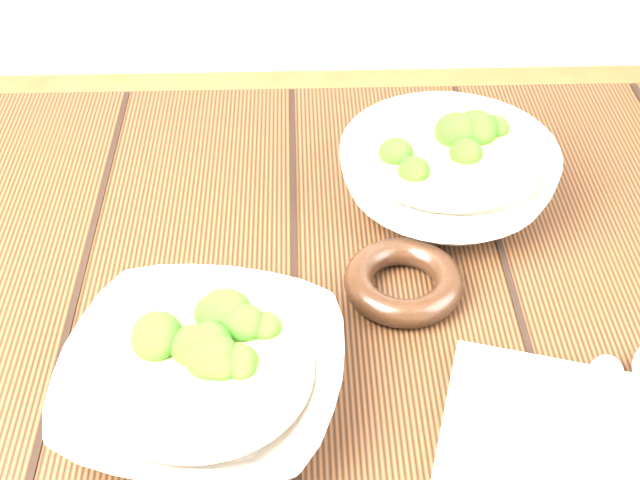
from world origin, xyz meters
TOP-DOWN VIEW (x-y plane):
  - table at (0.00, 0.00)m, footprint 1.20×0.80m
  - soup_bowl_front at (-0.09, -0.09)m, footprint 0.26×0.26m
  - soup_bowl_back at (0.13, 0.17)m, footprint 0.29×0.29m
  - trivet at (0.08, 0.04)m, footprint 0.14×0.14m
  - napkin at (0.20, -0.16)m, footprint 0.28×0.25m
  - spoon_left at (0.21, -0.12)m, footprint 0.10×0.18m

SIDE VIEW (x-z plane):
  - table at x=0.00m, z-range 0.26..1.01m
  - napkin at x=0.20m, z-range 0.75..0.76m
  - trivet at x=0.08m, z-range 0.75..0.78m
  - spoon_left at x=0.21m, z-range 0.76..0.77m
  - soup_bowl_front at x=-0.09m, z-range 0.75..0.81m
  - soup_bowl_back at x=0.13m, z-range 0.75..0.83m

